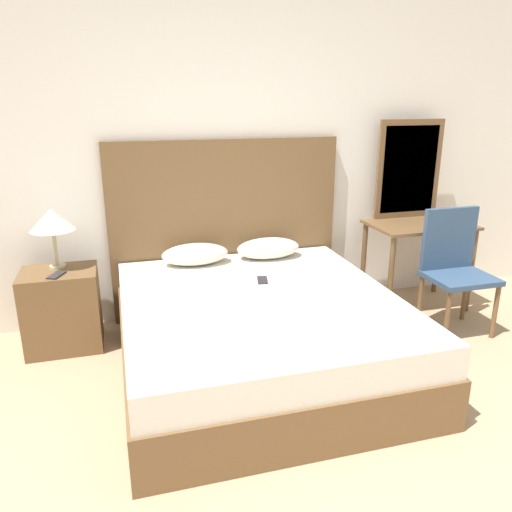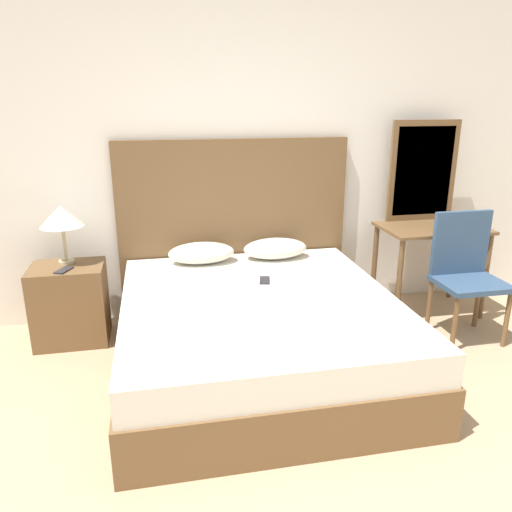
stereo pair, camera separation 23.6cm
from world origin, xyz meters
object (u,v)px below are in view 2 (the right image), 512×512
Objects in this scene: vanity_desk at (431,242)px; nightstand at (70,304)px; table_lamp at (61,217)px; phone_on_nightstand at (64,270)px; phone_on_bed at (265,280)px; chair at (465,268)px; bed at (259,333)px.

nightstand is at bearing 179.44° from vanity_desk.
table_lamp is 0.39m from phone_on_nightstand.
phone_on_bed is 1.54m from vanity_desk.
nightstand is at bearing 163.95° from phone_on_bed.
vanity_desk is 0.46m from chair.
nightstand is 3.56× the size of phone_on_nightstand.
nightstand reaches higher than bed.
bed is at bearing -24.35° from phone_on_nightstand.
bed is 1.65m from table_lamp.
table_lamp reaches higher than bed.
nightstand is 0.32m from phone_on_nightstand.
nightstand is (-1.29, 0.68, 0.04)m from bed.
bed is 4.51× the size of table_lamp.
chair is (1.62, 0.20, 0.28)m from bed.
bed is 1.46m from nightstand.
table_lamp is at bearing 91.94° from phone_on_nightstand.
chair is (2.91, -0.48, 0.25)m from nightstand.
table_lamp is 2.91m from vanity_desk.
phone_on_nightstand is at bearing -88.06° from table_lamp.
nightstand is at bearing 91.40° from phone_on_nightstand.
nightstand is 0.70× the size of vanity_desk.
table_lamp is 0.51× the size of vanity_desk.
vanity_desk is at bearing 1.44° from phone_on_nightstand.
phone_on_bed is at bearing -12.18° from phone_on_nightstand.
phone_on_bed is 1.42m from phone_on_nightstand.
table_lamp reaches higher than nightstand.
vanity_desk is 0.88× the size of chair.
phone_on_nightstand is (0.00, -0.10, 0.30)m from nightstand.
chair is at bearing 7.03° from bed.
phone_on_nightstand is 2.93m from chair.
bed is at bearing -172.97° from chair.
nightstand reaches higher than phone_on_bed.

